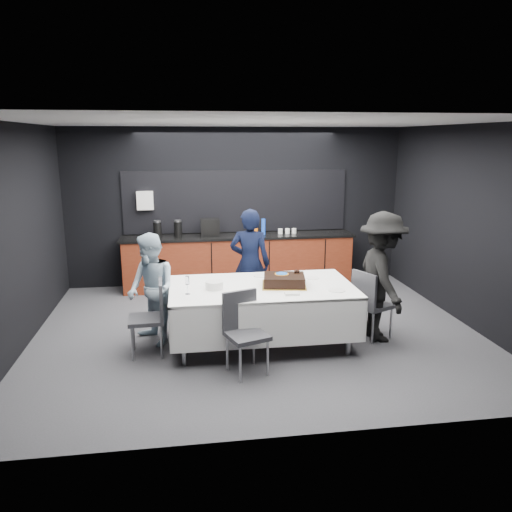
{
  "coord_description": "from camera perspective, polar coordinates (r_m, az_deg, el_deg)",
  "views": [
    {
      "loc": [
        -0.96,
        -6.39,
        2.6
      ],
      "look_at": [
        0.0,
        0.1,
        1.05
      ],
      "focal_mm": 35.0,
      "sensor_mm": 36.0,
      "label": 1
    }
  ],
  "objects": [
    {
      "name": "ground",
      "position": [
        6.96,
        0.12,
        -8.63
      ],
      "size": [
        6.0,
        6.0,
        0.0
      ],
      "primitive_type": "plane",
      "color": "#404145",
      "rests_on": "ground"
    },
    {
      "name": "room_shell",
      "position": [
        6.5,
        0.13,
        6.75
      ],
      "size": [
        6.04,
        5.04,
        2.82
      ],
      "color": "white",
      "rests_on": "ground"
    },
    {
      "name": "kitchenette",
      "position": [
        8.9,
        -2.1,
        -0.08
      ],
      "size": [
        4.1,
        0.64,
        2.05
      ],
      "color": "#5A1E0E",
      "rests_on": "ground"
    },
    {
      "name": "party_table",
      "position": [
        6.37,
        0.66,
        -4.61
      ],
      "size": [
        2.32,
        1.32,
        0.78
      ],
      "color": "#99999E",
      "rests_on": "ground"
    },
    {
      "name": "cake_assembly",
      "position": [
        6.33,
        3.24,
        -2.81
      ],
      "size": [
        0.62,
        0.53,
        0.17
      ],
      "color": "gold",
      "rests_on": "party_table"
    },
    {
      "name": "plate_stack",
      "position": [
        6.21,
        -4.79,
        -3.33
      ],
      "size": [
        0.22,
        0.22,
        0.1
      ],
      "primitive_type": "cylinder",
      "color": "white",
      "rests_on": "party_table"
    },
    {
      "name": "loose_plate_near",
      "position": [
        5.94,
        -1.33,
        -4.53
      ],
      "size": [
        0.2,
        0.2,
        0.01
      ],
      "primitive_type": "cylinder",
      "color": "white",
      "rests_on": "party_table"
    },
    {
      "name": "loose_plate_right_a",
      "position": [
        6.71,
        6.45,
        -2.5
      ],
      "size": [
        0.18,
        0.18,
        0.01
      ],
      "primitive_type": "cylinder",
      "color": "white",
      "rests_on": "party_table"
    },
    {
      "name": "loose_plate_right_b",
      "position": [
        6.21,
        9.21,
        -3.88
      ],
      "size": [
        0.21,
        0.21,
        0.01
      ],
      "primitive_type": "cylinder",
      "color": "white",
      "rests_on": "party_table"
    },
    {
      "name": "loose_plate_far",
      "position": [
        6.78,
        0.63,
        -2.24
      ],
      "size": [
        0.22,
        0.22,
        0.01
      ],
      "primitive_type": "cylinder",
      "color": "white",
      "rests_on": "party_table"
    },
    {
      "name": "fork_pile",
      "position": [
        5.99,
        4.13,
        -4.3
      ],
      "size": [
        0.18,
        0.11,
        0.03
      ],
      "primitive_type": "cube",
      "rotation": [
        0.0,
        0.0,
        -0.02
      ],
      "color": "white",
      "rests_on": "party_table"
    },
    {
      "name": "champagne_flute",
      "position": [
        6.01,
        -7.86,
        -2.9
      ],
      "size": [
        0.06,
        0.06,
        0.22
      ],
      "color": "white",
      "rests_on": "party_table"
    },
    {
      "name": "chair_left",
      "position": [
        6.24,
        -11.74,
        -6.33
      ],
      "size": [
        0.44,
        0.44,
        0.92
      ],
      "color": "#313237",
      "rests_on": "ground"
    },
    {
      "name": "chair_right",
      "position": [
        6.73,
        12.81,
        -4.92
      ],
      "size": [
        0.56,
        0.56,
        0.92
      ],
      "color": "#313237",
      "rests_on": "ground"
    },
    {
      "name": "chair_near",
      "position": [
        5.68,
        -1.39,
        -8.03
      ],
      "size": [
        0.53,
        0.53,
        0.92
      ],
      "color": "#313237",
      "rests_on": "ground"
    },
    {
      "name": "person_center",
      "position": [
        7.3,
        -0.7,
        -0.88
      ],
      "size": [
        0.67,
        0.53,
        1.62
      ],
      "primitive_type": "imported",
      "rotation": [
        0.0,
        0.0,
        2.87
      ],
      "color": "black",
      "rests_on": "ground"
    },
    {
      "name": "person_left",
      "position": [
        6.5,
        -11.88,
        -3.78
      ],
      "size": [
        0.82,
        0.88,
        1.44
      ],
      "primitive_type": "imported",
      "rotation": [
        0.0,
        0.0,
        -1.05
      ],
      "color": "#9DB4C5",
      "rests_on": "ground"
    },
    {
      "name": "person_right",
      "position": [
        6.67,
        14.18,
        -2.34
      ],
      "size": [
        0.67,
        1.12,
        1.7
      ],
      "primitive_type": "imported",
      "rotation": [
        0.0,
        0.0,
        1.53
      ],
      "color": "black",
      "rests_on": "ground"
    }
  ]
}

